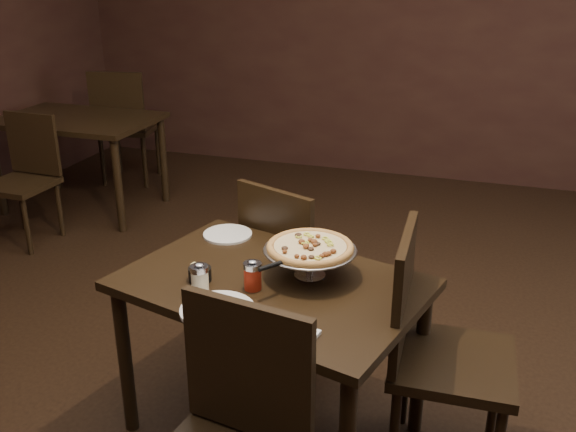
% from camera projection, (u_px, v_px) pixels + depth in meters
% --- Properties ---
extents(room, '(6.04, 7.04, 2.84)m').
position_uv_depth(room, '(279.00, 92.00, 2.32)').
color(room, black).
rests_on(room, ground).
extents(dining_table, '(1.28, 1.01, 0.70)m').
position_uv_depth(dining_table, '(272.00, 302.00, 2.49)').
color(dining_table, black).
rests_on(dining_table, ground).
extents(background_table, '(1.17, 0.78, 0.73)m').
position_uv_depth(background_table, '(78.00, 130.00, 4.89)').
color(background_table, black).
rests_on(background_table, ground).
extents(pizza_stand, '(0.36, 0.36, 0.15)m').
position_uv_depth(pizza_stand, '(310.00, 248.00, 2.45)').
color(pizza_stand, '#ACACB3').
rests_on(pizza_stand, dining_table).
extents(parmesan_shaker, '(0.07, 0.07, 0.12)m').
position_uv_depth(parmesan_shaker, '(200.00, 278.00, 2.35)').
color(parmesan_shaker, beige).
rests_on(parmesan_shaker, dining_table).
extents(pepper_flake_shaker, '(0.07, 0.07, 0.12)m').
position_uv_depth(pepper_flake_shaker, '(253.00, 275.00, 2.38)').
color(pepper_flake_shaker, maroon).
rests_on(pepper_flake_shaker, dining_table).
extents(packet_caddy, '(0.09, 0.09, 0.07)m').
position_uv_depth(packet_caddy, '(200.00, 274.00, 2.45)').
color(packet_caddy, black).
rests_on(packet_caddy, dining_table).
extents(napkin_stack, '(0.16, 0.16, 0.01)m').
position_uv_depth(napkin_stack, '(293.00, 336.00, 2.08)').
color(napkin_stack, white).
rests_on(napkin_stack, dining_table).
extents(plate_left, '(0.22, 0.22, 0.01)m').
position_uv_depth(plate_left, '(228.00, 234.00, 2.85)').
color(plate_left, white).
rests_on(plate_left, dining_table).
extents(plate_near, '(0.26, 0.26, 0.01)m').
position_uv_depth(plate_near, '(217.00, 310.00, 2.24)').
color(plate_near, white).
rests_on(plate_near, dining_table).
extents(serving_spatula, '(0.15, 0.15, 0.02)m').
position_uv_depth(serving_spatula, '(272.00, 266.00, 2.31)').
color(serving_spatula, '#ACACB3').
rests_on(serving_spatula, pizza_stand).
extents(chair_far, '(0.55, 0.55, 0.91)m').
position_uv_depth(chair_far, '(292.00, 265.00, 3.05)').
color(chair_far, black).
rests_on(chair_far, ground).
extents(chair_side, '(0.46, 0.46, 0.96)m').
position_uv_depth(chair_side, '(434.00, 344.00, 2.38)').
color(chair_side, black).
rests_on(chair_side, ground).
extents(bg_chair_far, '(0.54, 0.54, 0.99)m').
position_uv_depth(bg_chair_far, '(125.00, 123.00, 5.49)').
color(bg_chair_far, black).
rests_on(bg_chair_far, ground).
extents(bg_chair_near, '(0.42, 0.42, 0.88)m').
position_uv_depth(bg_chair_near, '(25.00, 174.00, 4.39)').
color(bg_chair_near, black).
rests_on(bg_chair_near, ground).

